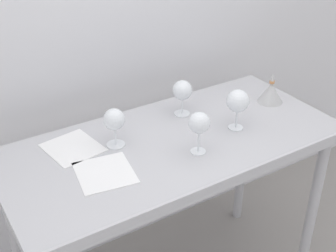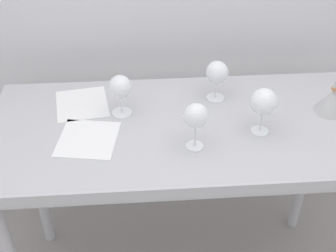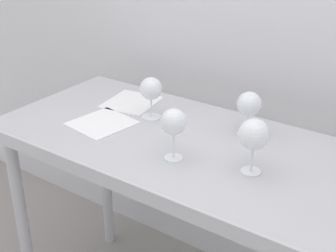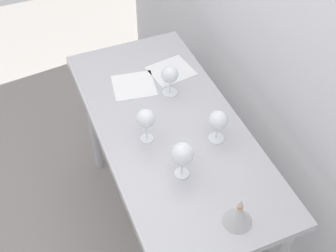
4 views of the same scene
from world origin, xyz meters
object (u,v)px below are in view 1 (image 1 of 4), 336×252
(wine_glass_far_left, at_px, (114,121))
(tasting_sheet_lower, at_px, (105,173))
(tasting_sheet_upper, at_px, (73,148))
(wine_glass_near_right, at_px, (238,102))
(wine_glass_near_center, at_px, (199,124))
(decanter_funnel, at_px, (271,92))
(wine_glass_far_right, at_px, (182,91))

(wine_glass_far_left, bearing_deg, tasting_sheet_lower, -128.48)
(tasting_sheet_upper, xyz_separation_m, tasting_sheet_lower, (0.04, -0.22, 0.00))
(wine_glass_near_right, relative_size, tasting_sheet_upper, 0.82)
(wine_glass_near_center, xyz_separation_m, wine_glass_far_left, (-0.25, 0.22, -0.01))
(wine_glass_far_left, distance_m, decanter_funnel, 0.79)
(wine_glass_far_right, height_order, wine_glass_near_right, wine_glass_near_right)
(wine_glass_far_right, height_order, decanter_funnel, wine_glass_far_right)
(wine_glass_near_right, distance_m, tasting_sheet_lower, 0.62)
(wine_glass_far_left, bearing_deg, decanter_funnel, -3.18)
(wine_glass_far_right, bearing_deg, decanter_funnel, -15.92)
(decanter_funnel, bearing_deg, wine_glass_far_right, 164.08)
(tasting_sheet_upper, distance_m, tasting_sheet_lower, 0.22)
(wine_glass_far_right, relative_size, tasting_sheet_upper, 0.75)
(decanter_funnel, bearing_deg, wine_glass_far_left, 176.82)
(tasting_sheet_upper, relative_size, decanter_funnel, 1.48)
(wine_glass_near_right, relative_size, wine_glass_far_left, 1.10)
(wine_glass_near_center, height_order, tasting_sheet_lower, wine_glass_near_center)
(tasting_sheet_lower, bearing_deg, decanter_funnel, 15.93)
(wine_glass_near_right, relative_size, decanter_funnel, 1.22)
(wine_glass_far_right, bearing_deg, wine_glass_far_left, -168.38)
(tasting_sheet_lower, bearing_deg, wine_glass_far_right, 34.08)
(wine_glass_near_center, bearing_deg, wine_glass_far_left, 139.25)
(wine_glass_near_right, bearing_deg, decanter_funnel, 19.81)
(wine_glass_near_center, distance_m, decanter_funnel, 0.57)
(decanter_funnel, bearing_deg, wine_glass_near_center, -162.17)
(wine_glass_near_center, bearing_deg, tasting_sheet_lower, 169.76)
(wine_glass_near_center, xyz_separation_m, tasting_sheet_lower, (-0.37, 0.07, -0.12))
(wine_glass_near_center, xyz_separation_m, decanter_funnel, (0.53, 0.17, -0.08))
(wine_glass_far_right, relative_size, wine_glass_far_left, 1.01)
(wine_glass_far_left, bearing_deg, wine_glass_near_right, -16.84)
(wine_glass_near_right, relative_size, wine_glass_near_center, 1.02)
(wine_glass_far_left, xyz_separation_m, decanter_funnel, (0.78, -0.04, -0.06))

